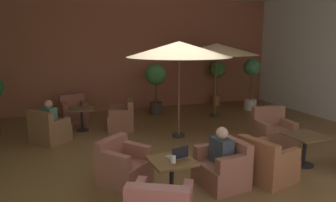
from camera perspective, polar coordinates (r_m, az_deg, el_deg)
The scene contains 21 objects.
ground_plane at distance 7.19m, azimuth 1.18°, elevation -8.85°, with size 11.20×8.87×0.02m, color brown.
wall_back_brick at distance 10.98m, azimuth -6.89°, elevation 8.89°, with size 11.20×0.08×4.03m, color brown.
cafe_table_front_left at distance 4.85m, azimuth 0.70°, elevation -13.12°, with size 0.70×0.70×0.64m.
armchair_front_left_north at distance 5.40m, azimuth 10.36°, elevation -12.50°, with size 0.81×0.90×0.80m.
armchair_front_left_east at distance 5.44m, azimuth -8.59°, elevation -12.25°, with size 1.03×1.03×0.79m.
cafe_table_front_right at distance 6.62m, azimuth 24.72°, elevation -7.15°, with size 0.73×0.73×0.64m.
armchair_front_right_north at distance 5.78m, azimuth 18.26°, elevation -11.33°, with size 0.95×0.98×0.80m.
armchair_front_right_south at distance 7.59m, azimuth 19.33°, elevation -5.71°, with size 0.90×0.84×0.92m.
cafe_table_mid_center at distance 8.68m, azimuth -16.17°, elevation -2.24°, with size 0.73×0.73×0.64m.
armchair_mid_center_north at distance 7.99m, azimuth -21.74°, elevation -5.20°, with size 1.04×1.04×0.83m.
armchair_mid_center_east at distance 8.61m, azimuth -8.70°, elevation -3.26°, with size 0.86×0.90×0.85m.
armchair_mid_center_south at distance 9.80m, azimuth -17.45°, elevation -1.92°, with size 0.85×0.81×0.83m.
patio_umbrella_tall_red at distance 9.83m, azimuth 9.24°, elevation 9.73°, with size 2.68×2.68×2.41m.
patio_umbrella_center_beige at distance 7.54m, azimuth 2.12°, elevation 9.79°, with size 2.64×2.64×2.47m.
potted_tree_left_corner at distance 11.72m, azimuth 9.36°, elevation 4.97°, with size 0.60×0.60×1.72m.
potted_tree_mid_right at distance 10.20m, azimuth -2.34°, elevation 3.93°, with size 0.71×0.71×1.71m.
potted_tree_right_corner at distance 11.19m, azimuth 15.68°, elevation 4.46°, with size 0.60×0.60×1.86m.
patron_blue_shirt at distance 5.23m, azimuth 10.17°, elevation -8.76°, with size 0.29×0.42×0.64m.
patron_by_window at distance 7.92m, azimuth -21.73°, elevation -2.35°, with size 0.39×0.40×0.64m.
iced_drink_cup at distance 4.65m, azimuth 1.00°, elevation -11.07°, with size 0.08×0.08×0.11m, color white.
open_laptop at distance 4.83m, azimuth 1.95°, elevation -10.24°, with size 0.35×0.29×0.20m.
Camera 1 is at (-2.36, -6.32, 2.47)m, focal length 31.94 mm.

